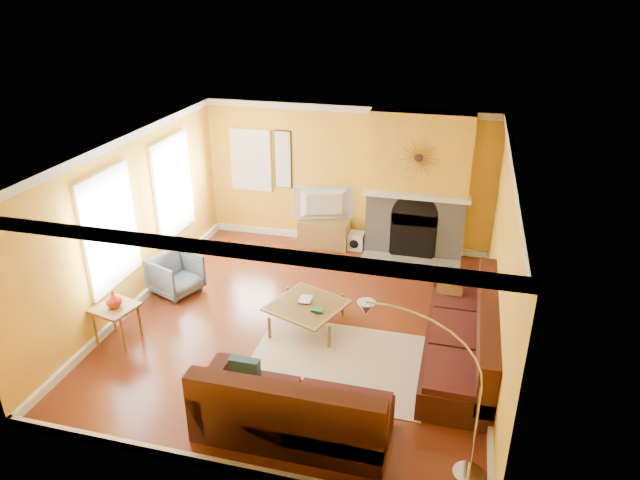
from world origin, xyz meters
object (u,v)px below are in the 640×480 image
(side_table, at_px, (118,324))
(arc_lamp, at_px, (424,395))
(coffee_table, at_px, (307,315))
(sectional_sofa, at_px, (365,337))
(armchair, at_px, (176,275))
(media_console, at_px, (324,233))

(side_table, relative_size, arc_lamp, 0.30)
(coffee_table, height_order, side_table, side_table)
(sectional_sofa, bearing_deg, side_table, -174.38)
(armchair, bearing_deg, arc_lamp, -101.42)
(coffee_table, relative_size, armchair, 1.38)
(sectional_sofa, bearing_deg, armchair, 160.95)
(sectional_sofa, bearing_deg, media_console, 112.34)
(sectional_sofa, distance_m, coffee_table, 1.26)
(side_table, bearing_deg, arc_lamp, -16.00)
(coffee_table, bearing_deg, armchair, 169.23)
(sectional_sofa, relative_size, media_console, 3.92)
(sectional_sofa, height_order, arc_lamp, arc_lamp)
(arc_lamp, bearing_deg, media_console, 114.39)
(coffee_table, distance_m, armchair, 2.42)
(sectional_sofa, relative_size, arc_lamp, 1.93)
(coffee_table, height_order, armchair, armchair)
(sectional_sofa, xyz_separation_m, arc_lamp, (0.88, -1.60, 0.53))
(coffee_table, distance_m, media_console, 2.86)
(media_console, bearing_deg, arc_lamp, -65.61)
(side_table, bearing_deg, coffee_table, 22.97)
(side_table, xyz_separation_m, arc_lamp, (4.38, -1.26, 0.68))
(sectional_sofa, height_order, coffee_table, sectional_sofa)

